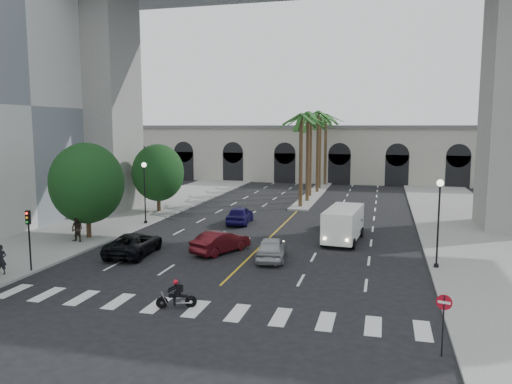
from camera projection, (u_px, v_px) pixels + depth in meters
The scene contains 27 objects.
ground at pixel (207, 298), 24.53m from camera, with size 140.00×140.00×0.00m, color black.
sidewalk_left at pixel (102, 224), 42.63m from camera, with size 8.00×100.00×0.15m, color gray.
sidewalk_right at pixel (480, 245), 35.22m from camera, with size 8.00×100.00×0.15m, color gray.
median at pixel (314, 194), 61.00m from camera, with size 2.00×24.00×0.20m, color gray.
pier_building at pixel (329, 153), 76.77m from camera, with size 71.00×10.50×8.50m.
bridge at pixel (331, 6), 42.37m from camera, with size 75.00×13.00×26.00m.
palm_a at pixel (301, 119), 50.21m from camera, with size 3.20×3.20×10.30m.
palm_b at pixel (308, 117), 53.99m from camera, with size 3.20×3.20×10.60m.
palm_c at pixel (311, 122), 57.97m from camera, with size 3.20×3.20×10.10m.
palm_d at pixel (318, 116), 61.62m from camera, with size 3.20×3.20×10.90m.
palm_e at pixel (320, 120), 65.59m from camera, with size 3.20×3.20×10.40m.
palm_f at pixel (326, 118), 69.32m from camera, with size 3.20×3.20×10.70m.
street_tree_mid at pixel (87, 183), 36.79m from camera, with size 5.44×5.44×7.21m.
street_tree_far at pixel (158, 173), 48.35m from camera, with size 5.04×5.04×6.68m.
lamp_post_left_far at pixel (145, 188), 42.28m from camera, with size 0.40×0.40×5.35m.
lamp_post_right at pixel (439, 216), 28.97m from camera, with size 0.40×0.40×5.35m.
traffic_signal_far at pixel (29, 230), 28.43m from camera, with size 0.25×0.18×3.65m.
motorcycle_rider at pixel (178, 295), 23.16m from camera, with size 1.81×0.77×1.36m.
car_a at pixel (272, 248), 31.51m from camera, with size 1.74×4.33×1.48m, color #A6A6AB.
car_b at pixel (221, 242), 33.26m from camera, with size 1.55×4.45×1.47m, color #490E14.
car_c at pixel (134, 244), 32.72m from camera, with size 2.41×5.22×1.45m, color black.
car_d at pixel (340, 222), 39.62m from camera, with size 2.26×5.55×1.61m, color slate.
car_e at pixel (240, 215), 43.15m from camera, with size 1.83×4.55×1.55m, color #171151.
cargo_van at pixel (343, 223), 36.28m from camera, with size 2.78×6.00×2.48m.
pedestrian_a at pixel (1, 260), 27.88m from camera, with size 0.61×0.40×1.67m, color black.
pedestrian_b at pixel (77, 229), 35.68m from camera, with size 0.90×0.70×1.85m, color black.
do_not_enter_sign at pixel (444, 312), 18.12m from camera, with size 0.57×0.16×2.35m.
Camera 1 is at (8.21, -22.28, 8.42)m, focal length 35.00 mm.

